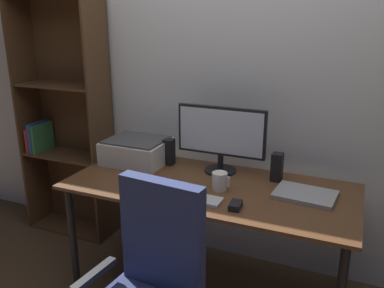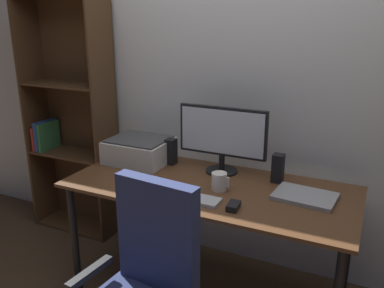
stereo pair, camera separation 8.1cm
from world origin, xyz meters
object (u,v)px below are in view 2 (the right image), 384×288
(monitor, at_px, (222,135))
(mouse, at_px, (233,206))
(bookshelf, at_px, (71,120))
(printer, at_px, (139,150))
(desk, at_px, (209,198))
(keyboard, at_px, (194,198))
(speaker_left, at_px, (171,151))
(speaker_right, at_px, (278,168))
(coffee_mug, at_px, (219,182))
(laptop, at_px, (305,196))

(monitor, distance_m, mouse, 0.56)
(bookshelf, bearing_deg, mouse, -20.92)
(printer, bearing_deg, desk, -16.33)
(mouse, height_order, bookshelf, bookshelf)
(keyboard, height_order, bookshelf, bookshelf)
(speaker_left, bearing_deg, speaker_right, 0.00)
(keyboard, distance_m, speaker_right, 0.56)
(printer, height_order, bookshelf, bookshelf)
(monitor, distance_m, printer, 0.59)
(desk, xyz_separation_m, speaker_left, (-0.37, 0.22, 0.16))
(printer, bearing_deg, bookshelf, 164.99)
(coffee_mug, distance_m, printer, 0.69)
(coffee_mug, xyz_separation_m, laptop, (0.46, 0.10, -0.04))
(laptop, distance_m, printer, 1.12)
(speaker_left, height_order, printer, speaker_left)
(laptop, distance_m, speaker_left, 0.92)
(speaker_left, relative_size, printer, 0.43)
(desk, bearing_deg, monitor, 93.78)
(laptop, xyz_separation_m, bookshelf, (-1.86, 0.31, 0.15))
(monitor, relative_size, coffee_mug, 5.45)
(monitor, relative_size, speaker_right, 3.29)
(bookshelf, bearing_deg, laptop, -9.50)
(mouse, distance_m, speaker_right, 0.46)
(coffee_mug, relative_size, speaker_right, 0.60)
(desk, relative_size, printer, 4.15)
(monitor, relative_size, keyboard, 1.93)
(mouse, bearing_deg, bookshelf, 155.36)
(speaker_right, distance_m, printer, 0.92)
(monitor, relative_size, laptop, 1.75)
(coffee_mug, bearing_deg, laptop, 12.00)
(monitor, bearing_deg, mouse, -61.82)
(mouse, distance_m, bookshelf, 1.67)
(coffee_mug, height_order, printer, printer)
(monitor, bearing_deg, printer, -174.16)
(desk, xyz_separation_m, monitor, (-0.02, 0.23, 0.32))
(speaker_right, relative_size, printer, 0.43)
(mouse, relative_size, bookshelf, 0.05)
(printer, bearing_deg, keyboard, -33.50)
(keyboard, xyz_separation_m, speaker_left, (-0.37, 0.43, 0.08))
(monitor, height_order, printer, monitor)
(desk, bearing_deg, coffee_mug, -26.30)
(keyboard, height_order, printer, printer)
(keyboard, xyz_separation_m, speaker_right, (0.34, 0.43, 0.08))
(laptop, xyz_separation_m, speaker_left, (-0.90, 0.16, 0.07))
(desk, relative_size, speaker_left, 9.76)
(mouse, distance_m, coffee_mug, 0.24)
(monitor, height_order, bookshelf, bookshelf)
(desk, xyz_separation_m, mouse, (0.23, -0.22, 0.09))
(coffee_mug, relative_size, bookshelf, 0.06)
(keyboard, distance_m, speaker_left, 0.58)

